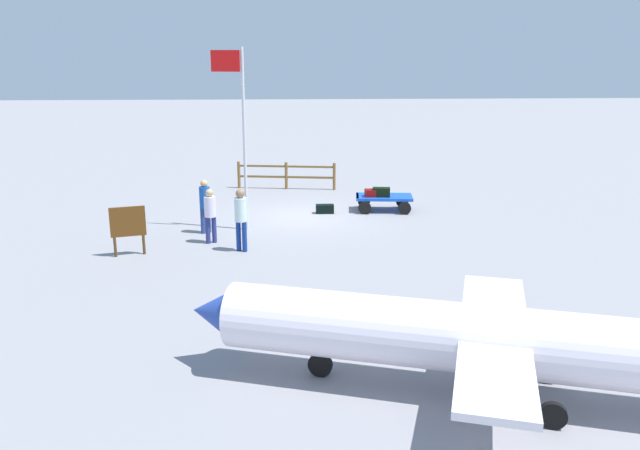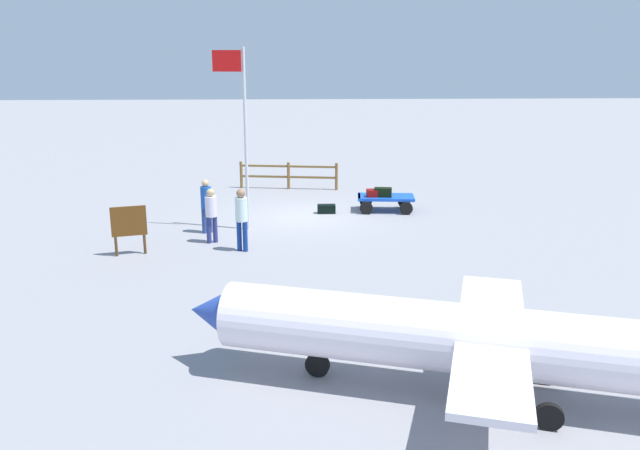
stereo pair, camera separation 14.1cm
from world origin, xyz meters
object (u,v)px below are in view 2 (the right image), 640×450
object	(u,v)px
worker_trailing	(211,211)
suitcase_navy	(326,209)
worker_lead	(241,214)
signboard	(129,224)
worker_supervisor	(206,202)
flagpole	(241,123)
luggage_cart	(385,199)
suitcase_maroon	(383,192)
airplane_near	(474,339)
suitcase_tan	(373,193)

from	to	relation	value
worker_trailing	suitcase_navy	bearing A→B (deg)	-135.93
worker_lead	signboard	size ratio (longest dim) A/B	1.30
worker_supervisor	signboard	size ratio (longest dim) A/B	1.22
flagpole	worker_lead	bearing A→B (deg)	92.48
luggage_cart	suitcase_maroon	size ratio (longest dim) A/B	3.24
worker_supervisor	signboard	distance (m)	2.94
airplane_near	flagpole	world-z (taller)	flagpole
worker_lead	worker_trailing	bearing A→B (deg)	-42.32
worker_lead	signboard	distance (m)	3.15
suitcase_navy	flagpole	world-z (taller)	flagpole
suitcase_maroon	signboard	size ratio (longest dim) A/B	0.46
worker_lead	flagpole	bearing A→B (deg)	-87.52
luggage_cart	signboard	size ratio (longest dim) A/B	1.50
suitcase_navy	airplane_near	distance (m)	12.91
worker_lead	signboard	world-z (taller)	worker_lead
airplane_near	signboard	distance (m)	11.07
worker_trailing	worker_supervisor	distance (m)	1.16
suitcase_navy	worker_lead	distance (m)	5.25
suitcase_navy	suitcase_maroon	bearing A→B (deg)	-176.42
suitcase_navy	airplane_near	bearing A→B (deg)	97.65
luggage_cart	signboard	distance (m)	9.38
flagpole	signboard	size ratio (longest dim) A/B	4.06
suitcase_maroon	airplane_near	xyz separation A→B (m)	(0.32, 12.90, 0.31)
worker_lead	worker_trailing	size ratio (longest dim) A/B	1.10
suitcase_tan	flagpole	size ratio (longest dim) A/B	0.08
suitcase_tan	suitcase_navy	xyz separation A→B (m)	(1.70, 0.17, -0.53)
suitcase_tan	flagpole	distance (m)	5.70
worker_trailing	luggage_cart	bearing A→B (deg)	-146.69
worker_lead	worker_trailing	distance (m)	1.32
signboard	luggage_cart	bearing A→B (deg)	-148.19
suitcase_maroon	suitcase_navy	xyz separation A→B (m)	(2.04, 0.13, -0.56)
suitcase_maroon	suitcase_tan	bearing A→B (deg)	-6.93
worker_supervisor	flagpole	bearing A→B (deg)	-162.15
suitcase_tan	signboard	distance (m)	8.93
worker_trailing	airplane_near	xyz separation A→B (m)	(-5.37, 9.24, 0.06)
suitcase_tan	airplane_near	bearing A→B (deg)	90.09
worker_lead	flagpole	size ratio (longest dim) A/B	0.32
worker_lead	airplane_near	bearing A→B (deg)	117.75
suitcase_maroon	flagpole	size ratio (longest dim) A/B	0.11
luggage_cart	worker_lead	xyz separation A→B (m)	(4.82, 4.69, 0.67)
suitcase_maroon	suitcase_navy	world-z (taller)	suitcase_maroon
worker_lead	airplane_near	world-z (taller)	airplane_near
airplane_near	signboard	bearing A→B (deg)	-47.11
luggage_cart	suitcase_tan	size ratio (longest dim) A/B	4.40
worker_supervisor	airplane_near	bearing A→B (deg)	118.62
airplane_near	suitcase_maroon	bearing A→B (deg)	-91.44
worker_lead	worker_supervisor	size ratio (longest dim) A/B	1.06
suitcase_maroon	signboard	distance (m)	9.20
suitcase_tan	signboard	size ratio (longest dim) A/B	0.34
suitcase_navy	airplane_near	size ratio (longest dim) A/B	0.06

